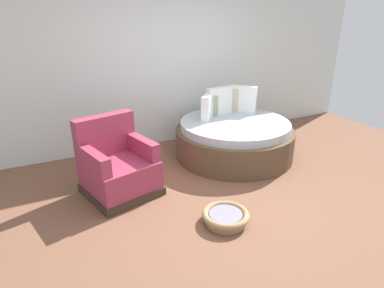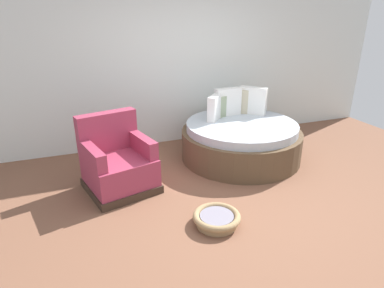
{
  "view_description": "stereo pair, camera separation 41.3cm",
  "coord_description": "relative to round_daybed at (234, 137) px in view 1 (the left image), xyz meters",
  "views": [
    {
      "loc": [
        -1.92,
        -2.75,
        2.1
      ],
      "look_at": [
        -0.21,
        0.68,
        0.55
      ],
      "focal_mm": 30.53,
      "sensor_mm": 36.0,
      "label": 1
    },
    {
      "loc": [
        -1.54,
        -2.91,
        2.1
      ],
      "look_at": [
        -0.21,
        0.68,
        0.55
      ],
      "focal_mm": 30.53,
      "sensor_mm": 36.0,
      "label": 2
    }
  ],
  "objects": [
    {
      "name": "round_daybed",
      "position": [
        0.0,
        0.0,
        0.0
      ],
      "size": [
        1.81,
        1.81,
        1.0
      ],
      "color": "brown",
      "rests_on": "ground_plane"
    },
    {
      "name": "ground_plane",
      "position": [
        -0.78,
        -1.21,
        -0.31
      ],
      "size": [
        8.0,
        8.0,
        0.02
      ],
      "primitive_type": "cube",
      "color": "brown"
    },
    {
      "name": "red_armchair",
      "position": [
        -1.91,
        -0.32,
        0.03
      ],
      "size": [
        0.97,
        0.97,
        0.94
      ],
      "color": "#38281E",
      "rests_on": "ground_plane"
    },
    {
      "name": "back_wall",
      "position": [
        -0.78,
        1.09,
        1.25
      ],
      "size": [
        8.0,
        0.12,
        3.09
      ],
      "primitive_type": "cube",
      "color": "silver",
      "rests_on": "ground_plane"
    },
    {
      "name": "pet_basket",
      "position": [
        -1.06,
        -1.49,
        -0.23
      ],
      "size": [
        0.51,
        0.51,
        0.13
      ],
      "color": "#9E7F56",
      "rests_on": "ground_plane"
    }
  ]
}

